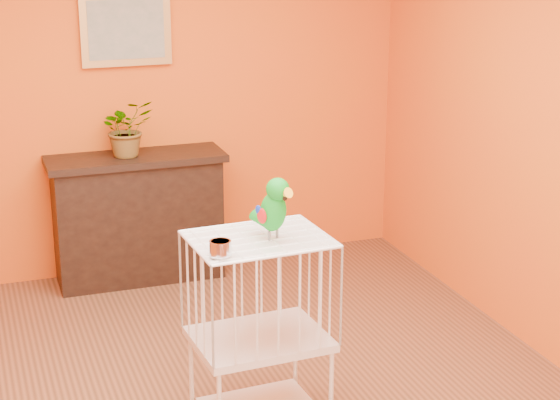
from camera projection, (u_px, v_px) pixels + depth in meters
name	position (u px, v px, depth m)	size (l,w,h in m)	color
room_shell	(213.00, 119.00, 4.41)	(4.50, 4.50, 4.50)	#D74E14
console_cabinet	(138.00, 218.00, 6.57)	(1.22, 0.44, 0.91)	black
potted_plant	(128.00, 136.00, 6.34)	(0.35, 0.39, 0.31)	#26722D
framed_picture	(126.00, 29.00, 6.36)	(0.62, 0.04, 0.50)	#AF7E3E
birdcage	(260.00, 330.00, 4.67)	(0.68, 0.54, 1.01)	silver
feed_cup	(220.00, 248.00, 4.27)	(0.10, 0.10, 0.07)	silver
parrot	(273.00, 207.00, 4.46)	(0.18, 0.28, 0.32)	#59544C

